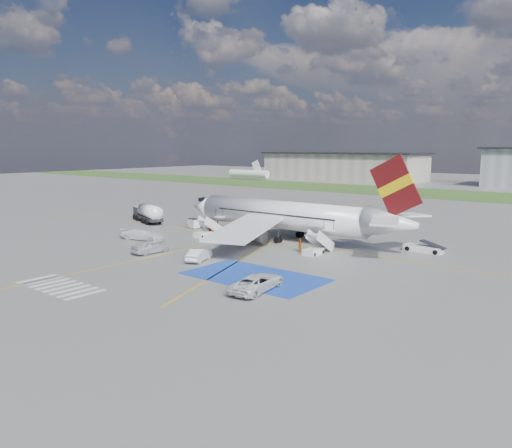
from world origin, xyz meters
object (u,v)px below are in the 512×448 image
object	(u,v)px
car_silver_a	(150,247)
van_white_a	(258,280)
belt_loader	(424,249)
van_white_b	(143,233)
gpu_cart	(194,224)
car_silver_b	(199,255)
airliner	(290,216)
fuel_tanker	(148,215)

from	to	relation	value
car_silver_a	van_white_a	bearing A→B (deg)	172.20
belt_loader	van_white_b	size ratio (longest dim) A/B	0.99
car_silver_a	gpu_cart	bearing A→B (deg)	-56.43
gpu_cart	van_white_b	world-z (taller)	van_white_b
gpu_cart	car_silver_b	distance (m)	22.60
car_silver_a	car_silver_b	xyz separation A→B (m)	(7.50, 0.82, -0.08)
airliner	car_silver_a	xyz separation A→B (m)	(-8.21, -17.43, -2.60)
airliner	van_white_b	world-z (taller)	airliner
airliner	car_silver_a	distance (m)	19.44
airliner	fuel_tanker	distance (m)	28.21
belt_loader	van_white_b	world-z (taller)	van_white_b
airliner	belt_loader	xyz separation A→B (m)	(17.20, 4.09, -3.02)
belt_loader	van_white_a	world-z (taller)	van_white_a
airliner	van_white_b	xyz separation A→B (m)	(-15.82, -12.56, -2.40)
belt_loader	van_white_b	distance (m)	36.98
fuel_tanker	van_white_b	size ratio (longest dim) A/B	1.83
fuel_tanker	van_white_b	bearing A→B (deg)	-21.02
fuel_tanker	car_silver_a	bearing A→B (deg)	-17.88
airliner	belt_loader	size ratio (longest dim) A/B	7.31
van_white_a	car_silver_b	bearing A→B (deg)	-31.29
fuel_tanker	belt_loader	xyz separation A→B (m)	(45.28, 5.82, -0.93)
fuel_tanker	gpu_cart	bearing A→B (deg)	22.48
car_silver_a	car_silver_b	world-z (taller)	car_silver_a
gpu_cart	car_silver_a	xyz separation A→B (m)	(9.17, -16.08, 0.09)
gpu_cart	belt_loader	size ratio (longest dim) A/B	0.41
gpu_cart	car_silver_a	size ratio (longest dim) A/B	0.45
airliner	car_silver_b	xyz separation A→B (m)	(-0.72, -16.61, -2.67)
airliner	van_white_a	xyz separation A→B (m)	(11.72, -21.54, -2.40)
airliner	gpu_cart	distance (m)	17.64
gpu_cart	car_silver_b	xyz separation A→B (m)	(16.67, -15.26, 0.01)
van_white_b	airliner	bearing A→B (deg)	-64.48
gpu_cart	car_silver_a	bearing A→B (deg)	-48.07
gpu_cart	van_white_b	xyz separation A→B (m)	(1.57, -11.22, 0.29)
gpu_cart	van_white_a	world-z (taller)	van_white_a
van_white_a	airliner	bearing A→B (deg)	-71.10
belt_loader	car_silver_b	size ratio (longest dim) A/B	1.15
airliner	belt_loader	distance (m)	17.93
car_silver_b	van_white_b	size ratio (longest dim) A/B	0.86
fuel_tanker	car_silver_a	size ratio (longest dim) A/B	2.00
van_white_b	van_white_a	bearing A→B (deg)	-121.00
fuel_tanker	car_silver_a	xyz separation A→B (m)	(19.87, -15.70, -0.51)
airliner	gpu_cart	size ratio (longest dim) A/B	17.63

